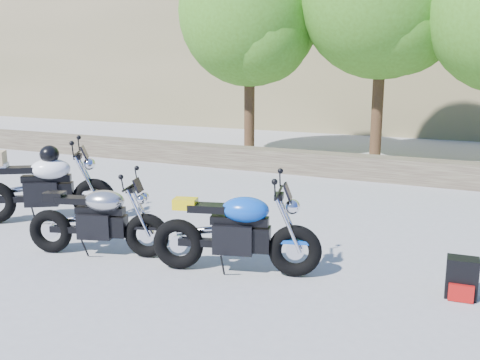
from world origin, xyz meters
name	(u,v)px	position (x,y,z in m)	size (l,w,h in m)	color
ground	(194,248)	(0.00, 0.00, 0.00)	(90.00, 90.00, 0.00)	gray
stone_wall	(319,164)	(0.00, 5.50, 0.25)	(22.00, 0.55, 0.50)	#483B30
tree_decid_left	(252,17)	(-2.39, 7.14, 3.63)	(3.67, 3.67, 5.62)	#382314
silver_bike	(98,221)	(-0.95, -0.76, 0.45)	(1.81, 0.77, 0.93)	black
white_bike	(43,185)	(-2.72, 0.06, 0.59)	(1.89, 1.34, 1.20)	black
blue_bike	(237,232)	(0.90, -0.55, 0.49)	(1.96, 0.78, 1.00)	black
backpack	(462,279)	(3.31, -0.16, 0.21)	(0.33, 0.29, 0.43)	black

